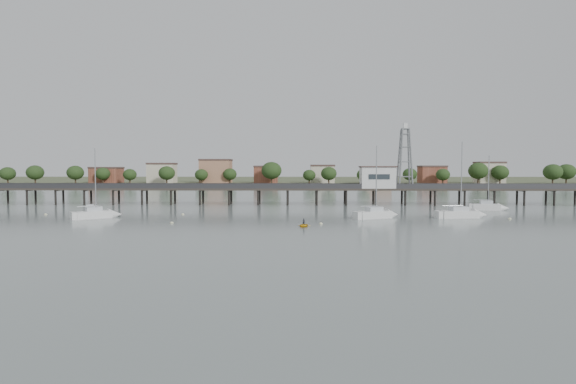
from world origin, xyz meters
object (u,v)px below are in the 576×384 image
(sailboat_a, at_px, (101,214))
(pier, at_px, (273,189))
(yellow_dinghy, at_px, (304,227))
(lattice_tower, at_px, (405,159))
(sailboat_d, at_px, (466,214))
(white_tender, at_px, (93,208))
(sailboat_c, at_px, (380,214))
(sailboat_e, at_px, (492,207))

(sailboat_a, bearing_deg, pier, 9.48)
(yellow_dinghy, bearing_deg, lattice_tower, 66.30)
(sailboat_a, distance_m, yellow_dinghy, 37.91)
(sailboat_d, bearing_deg, white_tender, 160.10)
(yellow_dinghy, bearing_deg, sailboat_d, 31.06)
(sailboat_a, relative_size, yellow_dinghy, 4.79)
(pier, distance_m, yellow_dinghy, 43.29)
(sailboat_d, distance_m, sailboat_c, 15.50)
(pier, xyz_separation_m, sailboat_a, (-29.19, -30.92, -3.15))
(sailboat_c, relative_size, white_tender, 4.15)
(yellow_dinghy, bearing_deg, pier, 105.52)
(sailboat_e, bearing_deg, white_tender, -168.01)
(white_tender, relative_size, yellow_dinghy, 1.20)
(sailboat_e, bearing_deg, sailboat_a, -155.95)
(lattice_tower, bearing_deg, sailboat_e, -42.66)
(pier, distance_m, lattice_tower, 32.34)
(sailboat_a, bearing_deg, sailboat_d, -35.57)
(sailboat_d, bearing_deg, sailboat_c, 174.03)
(lattice_tower, distance_m, sailboat_e, 23.14)
(pier, height_order, white_tender, pier)
(sailboat_d, bearing_deg, sailboat_e, 46.24)
(sailboat_e, distance_m, white_tender, 84.26)
(sailboat_d, xyz_separation_m, sailboat_a, (-65.33, -1.81, 0.01))
(pier, relative_size, sailboat_a, 11.49)
(lattice_tower, xyz_separation_m, yellow_dinghy, (-24.62, -42.57, -11.10))
(lattice_tower, distance_m, white_tender, 71.44)
(sailboat_d, height_order, yellow_dinghy, sailboat_d)
(white_tender, xyz_separation_m, yellow_dinghy, (44.45, -27.83, -0.39))
(sailboat_e, distance_m, sailboat_c, 30.50)
(sailboat_d, bearing_deg, lattice_tower, 90.18)
(lattice_tower, xyz_separation_m, white_tender, (-69.07, -14.74, -10.71))
(yellow_dinghy, bearing_deg, sailboat_c, 48.97)
(pier, bearing_deg, yellow_dinghy, -80.83)
(lattice_tower, distance_m, sailboat_c, 33.48)
(pier, bearing_deg, white_tender, -158.58)
(sailboat_e, height_order, sailboat_a, sailboat_a)
(sailboat_e, relative_size, white_tender, 3.69)
(sailboat_d, bearing_deg, pier, 132.28)
(pier, relative_size, white_tender, 45.78)
(sailboat_c, bearing_deg, sailboat_d, -21.81)
(lattice_tower, relative_size, sailboat_a, 1.19)
(pier, relative_size, sailboat_e, 12.40)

